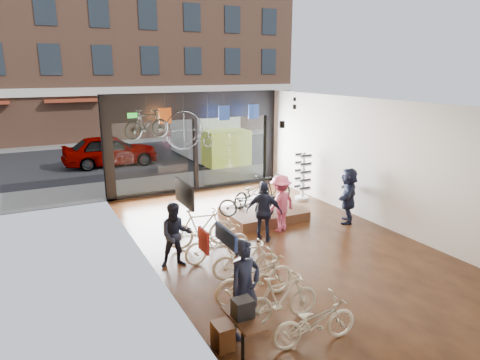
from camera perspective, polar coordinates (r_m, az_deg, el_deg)
ground_plane at (r=12.07m, az=4.74°, el=-8.18°), size 7.00×12.00×0.04m
ceiling at (r=11.17m, az=5.15°, el=10.31°), size 7.00×12.00×0.04m
wall_left at (r=10.11m, az=-12.27°, el=-1.48°), size 0.04×12.00×3.80m
wall_right at (r=13.63m, az=17.62°, el=2.28°), size 0.04×12.00×3.80m
storefront at (r=16.76m, az=-6.00°, el=5.07°), size 7.00×0.26×3.80m
exit_sign at (r=15.79m, az=-14.18°, el=8.35°), size 0.35×0.06×0.18m
street_road at (r=25.57m, az=-13.24°, el=3.68°), size 30.00×18.00×0.02m
sidewalk_near at (r=18.24m, az=-7.22°, el=-0.10°), size 30.00×2.40×0.12m
sidewalk_far at (r=29.40m, az=-15.17°, el=5.08°), size 30.00×2.00×0.12m
opposite_building at (r=31.58m, az=-17.06°, el=18.23°), size 26.00×5.00×14.00m
street_car at (r=22.10m, az=-16.93°, el=3.83°), size 4.51×1.81×1.53m
box_truck at (r=22.46m, az=-3.97°, el=5.96°), size 2.20×6.59×2.60m
floor_bike_0 at (r=7.86m, az=9.93°, el=-18.07°), size 1.65×0.72×0.84m
floor_bike_1 at (r=8.33m, az=5.50°, el=-15.46°), size 1.60×0.53×0.95m
floor_bike_2 at (r=9.00m, az=1.98°, el=-12.93°), size 1.86×0.71×0.96m
floor_bike_3 at (r=9.80m, az=0.84°, el=-10.61°), size 1.62×0.85×0.94m
floor_bike_4 at (r=10.74m, az=-3.08°, el=-8.33°), size 1.79×0.72×0.92m
floor_bike_5 at (r=11.48m, az=-5.22°, el=-6.41°), size 1.86×0.81×1.08m
display_platform at (r=13.73m, az=3.10°, el=-4.53°), size 2.40×1.80×0.30m
display_bike_left at (r=12.80m, az=0.82°, el=-3.19°), size 1.70×1.41×0.87m
display_bike_mid at (r=13.76m, az=4.56°, el=-1.53°), size 1.84×1.11×1.07m
display_bike_right at (r=13.95m, az=1.65°, el=-1.65°), size 1.79×1.11×0.89m
customer_0 at (r=7.71m, az=0.64°, el=-14.26°), size 0.76×0.60×1.83m
customer_1 at (r=10.39m, az=-8.54°, el=-7.26°), size 0.88×0.75×1.60m
customer_2 at (r=11.74m, az=3.24°, el=-4.28°), size 1.04×0.95×1.70m
customer_3 at (r=12.53m, az=5.39°, el=-3.13°), size 1.22×0.91×1.69m
customer_5 at (r=13.61m, az=14.24°, el=-1.98°), size 1.48×1.52×1.73m
sunglasses_rack at (r=15.68m, az=8.35°, el=0.46°), size 0.60×0.54×1.72m
wall_merch at (r=7.26m, az=-3.48°, el=-12.78°), size 0.40×2.40×2.60m
penny_farthing at (r=15.42m, az=-6.43°, el=6.50°), size 1.75×0.06×1.40m
hung_bike at (r=14.20m, az=-12.34°, el=7.30°), size 1.64×0.82×0.95m
jersey_left at (r=15.40m, az=-9.95°, el=8.42°), size 0.45×0.03×0.55m
jersey_mid at (r=16.22m, az=-2.13°, el=8.93°), size 0.45×0.03×0.55m
jersey_right at (r=16.79m, az=1.83°, el=9.12°), size 0.45×0.03×0.55m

